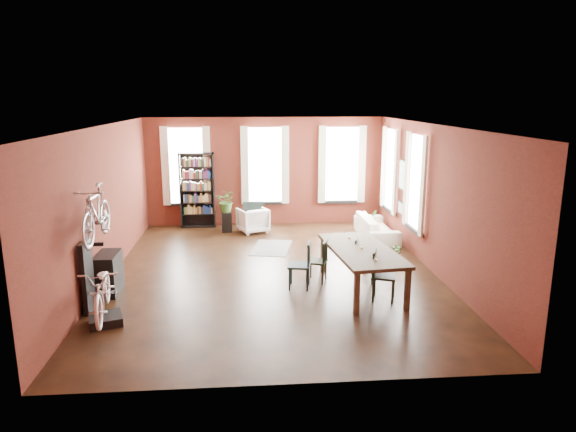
{
  "coord_description": "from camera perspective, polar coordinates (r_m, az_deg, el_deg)",
  "views": [
    {
      "loc": [
        -0.55,
        -10.68,
        3.76
      ],
      "look_at": [
        0.37,
        0.6,
        1.14
      ],
      "focal_mm": 32.0,
      "sensor_mm": 36.0,
      "label": 1
    }
  ],
  "objects": [
    {
      "name": "plant_stand",
      "position": [
        14.75,
        -6.82,
        -0.68
      ],
      "size": [
        0.3,
        0.3,
        0.56
      ],
      "primitive_type": "cube",
      "rotation": [
        0.0,
        0.0,
        0.07
      ],
      "color": "black",
      "rests_on": "ground"
    },
    {
      "name": "console_table",
      "position": [
        10.69,
        -19.31,
        -6.02
      ],
      "size": [
        0.4,
        0.8,
        0.8
      ],
      "primitive_type": "cube",
      "color": "black",
      "rests_on": "ground"
    },
    {
      "name": "striped_rug",
      "position": [
        13.14,
        -1.85,
        -3.55
      ],
      "size": [
        1.18,
        1.6,
        0.01
      ],
      "primitive_type": "cube",
      "rotation": [
        0.0,
        0.0,
        -0.2
      ],
      "color": "black",
      "rests_on": "ground"
    },
    {
      "name": "bicycle_hung",
      "position": [
        9.39,
        -20.67,
        2.23
      ],
      "size": [
        0.47,
        1.0,
        1.66
      ],
      "primitive_type": "imported",
      "color": "#A5A8AD",
      "rests_on": "bike_wall_rack"
    },
    {
      "name": "dining_chair_c",
      "position": [
        9.9,
        10.62,
        -6.54
      ],
      "size": [
        0.57,
        0.57,
        0.96
      ],
      "primitive_type": "cube",
      "rotation": [
        0.0,
        0.0,
        1.23
      ],
      "color": "#1C2F1B",
      "rests_on": "ground"
    },
    {
      "name": "plant_small",
      "position": [
        12.32,
        11.93,
        -4.65
      ],
      "size": [
        0.29,
        0.44,
        0.15
      ],
      "primitive_type": "imported",
      "rotation": [
        0.0,
        0.0,
        0.2
      ],
      "color": "#305522",
      "rests_on": "ground"
    },
    {
      "name": "plant_on_stand",
      "position": [
        14.65,
        -6.83,
        1.38
      ],
      "size": [
        0.72,
        0.77,
        0.51
      ],
      "primitive_type": "imported",
      "rotation": [
        0.0,
        0.0,
        -0.23
      ],
      "color": "#365E25",
      "rests_on": "plant_stand"
    },
    {
      "name": "dining_chair_a",
      "position": [
        10.34,
        1.26,
        -5.48
      ],
      "size": [
        0.51,
        0.51,
        0.95
      ],
      "primitive_type": "cube",
      "rotation": [
        0.0,
        0.0,
        -1.76
      ],
      "color": "#1A383A",
      "rests_on": "ground"
    },
    {
      "name": "bookshelf",
      "position": [
        15.28,
        -10.05,
        2.83
      ],
      "size": [
        1.0,
        0.32,
        2.2
      ],
      "primitive_type": "cube",
      "color": "black",
      "rests_on": "ground"
    },
    {
      "name": "plant_by_sofa",
      "position": [
        15.11,
        9.25,
        -1.01
      ],
      "size": [
        0.51,
        0.67,
        0.26
      ],
      "primitive_type": "imported",
      "rotation": [
        0.0,
        0.0,
        0.36
      ],
      "color": "#2F5B24",
      "rests_on": "ground"
    },
    {
      "name": "dining_chair_b",
      "position": [
        10.71,
        3.2,
        -5.02
      ],
      "size": [
        0.53,
        0.53,
        0.88
      ],
      "primitive_type": "cube",
      "rotation": [
        0.0,
        0.0,
        -1.95
      ],
      "color": "black",
      "rests_on": "ground"
    },
    {
      "name": "cream_sofa",
      "position": [
        14.14,
        9.81,
        -0.86
      ],
      "size": [
        0.61,
        2.08,
        0.81
      ],
      "primitive_type": "imported",
      "rotation": [
        0.0,
        0.0,
        1.57
      ],
      "color": "beige",
      "rests_on": "ground"
    },
    {
      "name": "bike_wall_rack",
      "position": [
        9.83,
        -21.39,
        -6.33
      ],
      "size": [
        0.16,
        0.6,
        1.3
      ],
      "primitive_type": "cube",
      "color": "black",
      "rests_on": "ground"
    },
    {
      "name": "room",
      "position": [
        11.44,
        -0.61,
        4.89
      ],
      "size": [
        9.0,
        9.04,
        3.22
      ],
      "color": "black",
      "rests_on": "ground"
    },
    {
      "name": "white_armchair",
      "position": [
        14.61,
        -3.93,
        -0.32
      ],
      "size": [
        0.97,
        0.94,
        0.78
      ],
      "primitive_type": "imported",
      "rotation": [
        0.0,
        0.0,
        3.52
      ],
      "color": "white",
      "rests_on": "ground"
    },
    {
      "name": "bike_trainer",
      "position": [
        9.42,
        -19.61,
        -10.78
      ],
      "size": [
        0.67,
        0.67,
        0.15
      ],
      "primitive_type": "cube",
      "rotation": [
        0.0,
        0.0,
        0.33
      ],
      "color": "black",
      "rests_on": "ground"
    },
    {
      "name": "dining_table",
      "position": [
        10.35,
        8.12,
        -5.87
      ],
      "size": [
        1.4,
        2.61,
        0.85
      ],
      "primitive_type": "cube",
      "rotation": [
        0.0,
        0.0,
        0.11
      ],
      "color": "#4E412F",
      "rests_on": "ground"
    },
    {
      "name": "dining_chair_d",
      "position": [
        10.8,
        8.5,
        -4.88
      ],
      "size": [
        0.53,
        0.53,
        0.92
      ],
      "primitive_type": "cube",
      "rotation": [
        0.0,
        0.0,
        1.29
      ],
      "color": "#183635",
      "rests_on": "ground"
    },
    {
      "name": "bicycle_floor",
      "position": [
        9.1,
        -20.07,
        -5.36
      ],
      "size": [
        0.73,
        0.98,
        1.71
      ],
      "primitive_type": "imported",
      "rotation": [
        0.0,
        0.0,
        0.15
      ],
      "color": "silver",
      "rests_on": "bike_trainer"
    }
  ]
}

